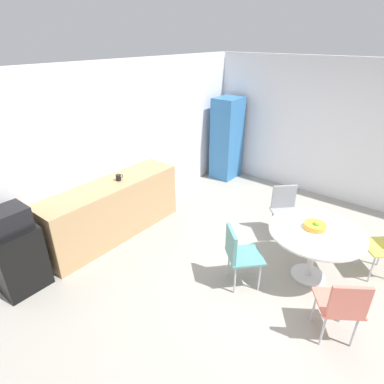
{
  "coord_description": "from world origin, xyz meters",
  "views": [
    {
      "loc": [
        -3.16,
        -1.01,
        2.91
      ],
      "look_at": [
        -0.08,
        1.43,
        0.95
      ],
      "focal_mm": 29.44,
      "sensor_mm": 36.0,
      "label": 1
    }
  ],
  "objects_px": {
    "chair_teal": "(238,251)",
    "locker_cabinet": "(227,139)",
    "fruit_bowl": "(315,226)",
    "microwave": "(5,220)",
    "round_table": "(315,239)",
    "chair_gray": "(285,206)",
    "mug_white": "(119,178)",
    "mini_fridge": "(17,258)",
    "chair_coral": "(343,304)"
  },
  "relations": [
    {
      "from": "chair_teal",
      "to": "locker_cabinet",
      "type": "bearing_deg",
      "value": 35.29
    },
    {
      "from": "chair_teal",
      "to": "fruit_bowl",
      "type": "height_order",
      "value": "fruit_bowl"
    },
    {
      "from": "chair_teal",
      "to": "microwave",
      "type": "bearing_deg",
      "value": 128.79
    },
    {
      "from": "microwave",
      "to": "chair_teal",
      "type": "bearing_deg",
      "value": -51.21
    },
    {
      "from": "round_table",
      "to": "chair_gray",
      "type": "relative_size",
      "value": 1.42
    },
    {
      "from": "chair_gray",
      "to": "mug_white",
      "type": "bearing_deg",
      "value": 125.47
    },
    {
      "from": "locker_cabinet",
      "to": "round_table",
      "type": "distance_m",
      "value": 3.49
    },
    {
      "from": "locker_cabinet",
      "to": "fruit_bowl",
      "type": "distance_m",
      "value": 3.43
    },
    {
      "from": "mug_white",
      "to": "locker_cabinet",
      "type": "bearing_deg",
      "value": -1.62
    },
    {
      "from": "mini_fridge",
      "to": "round_table",
      "type": "bearing_deg",
      "value": -49.07
    },
    {
      "from": "locker_cabinet",
      "to": "chair_coral",
      "type": "distance_m",
      "value": 4.47
    },
    {
      "from": "mini_fridge",
      "to": "chair_coral",
      "type": "height_order",
      "value": "mini_fridge"
    },
    {
      "from": "chair_coral",
      "to": "fruit_bowl",
      "type": "relative_size",
      "value": 3.03
    },
    {
      "from": "mini_fridge",
      "to": "microwave",
      "type": "xyz_separation_m",
      "value": [
        0.0,
        0.0,
        0.55
      ]
    },
    {
      "from": "mug_white",
      "to": "microwave",
      "type": "bearing_deg",
      "value": 179.42
    },
    {
      "from": "mini_fridge",
      "to": "chair_teal",
      "type": "bearing_deg",
      "value": -51.21
    },
    {
      "from": "chair_gray",
      "to": "chair_coral",
      "type": "distance_m",
      "value": 2.01
    },
    {
      "from": "mini_fridge",
      "to": "fruit_bowl",
      "type": "height_order",
      "value": "mini_fridge"
    },
    {
      "from": "microwave",
      "to": "chair_gray",
      "type": "relative_size",
      "value": 0.58
    },
    {
      "from": "locker_cabinet",
      "to": "microwave",
      "type": "bearing_deg",
      "value": 178.76
    },
    {
      "from": "chair_teal",
      "to": "chair_coral",
      "type": "height_order",
      "value": "same"
    },
    {
      "from": "fruit_bowl",
      "to": "mug_white",
      "type": "distance_m",
      "value": 2.9
    },
    {
      "from": "microwave",
      "to": "mug_white",
      "type": "bearing_deg",
      "value": -0.58
    },
    {
      "from": "chair_teal",
      "to": "chair_coral",
      "type": "xyz_separation_m",
      "value": [
        -0.09,
        -1.27,
        0.0
      ]
    },
    {
      "from": "microwave",
      "to": "locker_cabinet",
      "type": "bearing_deg",
      "value": -1.24
    },
    {
      "from": "chair_gray",
      "to": "chair_coral",
      "type": "xyz_separation_m",
      "value": [
        -1.54,
        -1.28,
        0.0
      ]
    },
    {
      "from": "locker_cabinet",
      "to": "round_table",
      "type": "xyz_separation_m",
      "value": [
        -2.15,
        -2.73,
        -0.28
      ]
    },
    {
      "from": "chair_teal",
      "to": "chair_coral",
      "type": "bearing_deg",
      "value": -94.15
    },
    {
      "from": "locker_cabinet",
      "to": "round_table",
      "type": "relative_size",
      "value": 1.49
    },
    {
      "from": "locker_cabinet",
      "to": "mug_white",
      "type": "height_order",
      "value": "locker_cabinet"
    },
    {
      "from": "mini_fridge",
      "to": "round_table",
      "type": "relative_size",
      "value": 0.72
    },
    {
      "from": "microwave",
      "to": "round_table",
      "type": "bearing_deg",
      "value": -49.07
    },
    {
      "from": "microwave",
      "to": "mug_white",
      "type": "height_order",
      "value": "microwave"
    },
    {
      "from": "round_table",
      "to": "microwave",
      "type": "bearing_deg",
      "value": 130.93
    },
    {
      "from": "round_table",
      "to": "mug_white",
      "type": "distance_m",
      "value": 2.94
    },
    {
      "from": "chair_teal",
      "to": "chair_coral",
      "type": "distance_m",
      "value": 1.27
    },
    {
      "from": "chair_teal",
      "to": "mug_white",
      "type": "relative_size",
      "value": 6.43
    },
    {
      "from": "microwave",
      "to": "fruit_bowl",
      "type": "distance_m",
      "value": 3.75
    },
    {
      "from": "mini_fridge",
      "to": "chair_gray",
      "type": "relative_size",
      "value": 1.02
    },
    {
      "from": "mug_white",
      "to": "mini_fridge",
      "type": "bearing_deg",
      "value": 179.42
    },
    {
      "from": "mini_fridge",
      "to": "chair_teal",
      "type": "relative_size",
      "value": 1.02
    },
    {
      "from": "mini_fridge",
      "to": "chair_gray",
      "type": "bearing_deg",
      "value": -33.84
    },
    {
      "from": "chair_gray",
      "to": "chair_teal",
      "type": "relative_size",
      "value": 1.0
    },
    {
      "from": "chair_teal",
      "to": "fruit_bowl",
      "type": "bearing_deg",
      "value": -40.19
    },
    {
      "from": "chair_teal",
      "to": "mug_white",
      "type": "height_order",
      "value": "mug_white"
    },
    {
      "from": "chair_teal",
      "to": "mug_white",
      "type": "bearing_deg",
      "value": 91.44
    },
    {
      "from": "chair_gray",
      "to": "fruit_bowl",
      "type": "xyz_separation_m",
      "value": [
        -0.68,
        -0.66,
        0.24
      ]
    },
    {
      "from": "microwave",
      "to": "locker_cabinet",
      "type": "relative_size",
      "value": 0.27
    },
    {
      "from": "round_table",
      "to": "chair_coral",
      "type": "xyz_separation_m",
      "value": [
        -0.82,
        -0.58,
        -0.08
      ]
    },
    {
      "from": "mini_fridge",
      "to": "mug_white",
      "type": "xyz_separation_m",
      "value": [
        1.67,
        -0.02,
        0.52
      ]
    }
  ]
}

